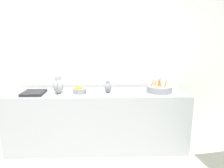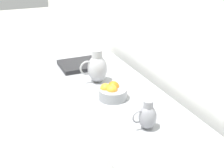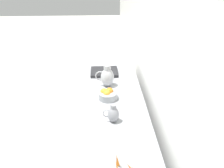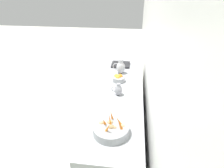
{
  "view_description": "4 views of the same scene",
  "coord_description": "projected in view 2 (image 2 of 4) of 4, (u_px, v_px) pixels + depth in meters",
  "views": [
    {
      "loc": [
        1.52,
        0.4,
        1.65
      ],
      "look_at": [
        -1.48,
        0.5,
        1.01
      ],
      "focal_mm": 33.68,
      "sensor_mm": 36.0,
      "label": 1
    },
    {
      "loc": [
        -0.74,
        1.68,
        1.83
      ],
      "look_at": [
        -1.38,
        0.21,
        1.09
      ],
      "focal_mm": 47.52,
      "sensor_mm": 36.0,
      "label": 2
    },
    {
      "loc": [
        -1.39,
        2.4,
        2.24
      ],
      "look_at": [
        -1.5,
        0.05,
        1.07
      ],
      "focal_mm": 41.84,
      "sensor_mm": 36.0,
      "label": 3
    },
    {
      "loc": [
        -1.69,
        2.63,
        2.24
      ],
      "look_at": [
        -1.4,
        0.36,
        1.01
      ],
      "focal_mm": 29.65,
      "sensor_mm": 36.0,
      "label": 4
    }
  ],
  "objects": [
    {
      "name": "metal_pitcher_short",
      "position": [
        147.0,
        116.0,
        1.67
      ],
      "size": [
        0.15,
        0.1,
        0.18
      ],
      "color": "gray",
      "rests_on": "prep_counter"
    },
    {
      "name": "orange_bowl",
      "position": [
        112.0,
        92.0,
        2.02
      ],
      "size": [
        0.2,
        0.2,
        0.11
      ],
      "color": "gray",
      "rests_on": "prep_counter"
    },
    {
      "name": "counter_sink_basin",
      "position": [
        80.0,
        65.0,
        2.57
      ],
      "size": [
        0.34,
        0.3,
        0.04
      ],
      "primitive_type": "cube",
      "color": "#232326",
      "rests_on": "prep_counter"
    },
    {
      "name": "metal_pitcher_tall",
      "position": [
        97.0,
        68.0,
        2.25
      ],
      "size": [
        0.21,
        0.15,
        0.25
      ],
      "color": "#A3A3A8",
      "rests_on": "prep_counter"
    }
  ]
}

